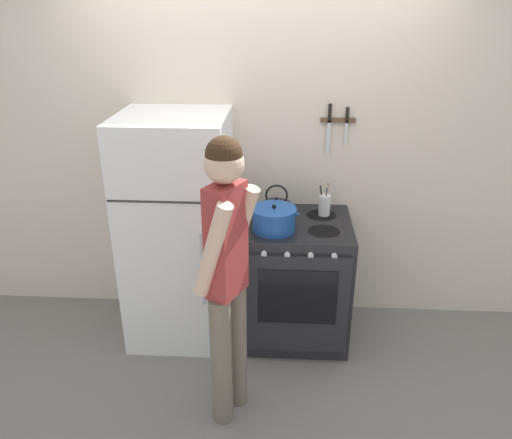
# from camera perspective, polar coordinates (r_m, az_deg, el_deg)

# --- Properties ---
(ground_plane) EXTENTS (14.00, 14.00, 0.00)m
(ground_plane) POSITION_cam_1_polar(r_m,az_deg,el_deg) (4.16, 0.15, -9.60)
(ground_plane) COLOR slate
(wall_back) EXTENTS (10.00, 0.06, 2.55)m
(wall_back) POSITION_cam_1_polar(r_m,az_deg,el_deg) (3.64, 0.20, 7.60)
(wall_back) COLOR beige
(wall_back) RESTS_ON ground_plane
(refrigerator) EXTENTS (0.72, 0.72, 1.63)m
(refrigerator) POSITION_cam_1_polar(r_m,az_deg,el_deg) (3.53, -8.81, -1.29)
(refrigerator) COLOR white
(refrigerator) RESTS_ON ground_plane
(stove_range) EXTENTS (0.74, 0.71, 0.90)m
(stove_range) POSITION_cam_1_polar(r_m,az_deg,el_deg) (3.61, 4.62, -6.85)
(stove_range) COLOR #232326
(stove_range) RESTS_ON ground_plane
(dutch_oven_pot) EXTENTS (0.34, 0.30, 0.18)m
(dutch_oven_pot) POSITION_cam_1_polar(r_m,az_deg,el_deg) (3.27, 2.05, 0.06)
(dutch_oven_pot) COLOR #1E4C9E
(dutch_oven_pot) RESTS_ON stove_range
(tea_kettle) EXTENTS (0.26, 0.21, 0.22)m
(tea_kettle) POSITION_cam_1_polar(r_m,az_deg,el_deg) (3.53, 2.38, 1.51)
(tea_kettle) COLOR black
(tea_kettle) RESTS_ON stove_range
(utensil_jar) EXTENTS (0.08, 0.08, 0.23)m
(utensil_jar) POSITION_cam_1_polar(r_m,az_deg,el_deg) (3.54, 7.83, 1.72)
(utensil_jar) COLOR silver
(utensil_jar) RESTS_ON stove_range
(person) EXTENTS (0.38, 0.42, 1.71)m
(person) POSITION_cam_1_polar(r_m,az_deg,el_deg) (2.68, -3.34, -5.80)
(person) COLOR #6B6051
(person) RESTS_ON ground_plane
(wall_knife_strip) EXTENTS (0.24, 0.03, 0.35)m
(wall_knife_strip) POSITION_cam_1_polar(r_m,az_deg,el_deg) (3.55, 9.29, 11.15)
(wall_knife_strip) COLOR brown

